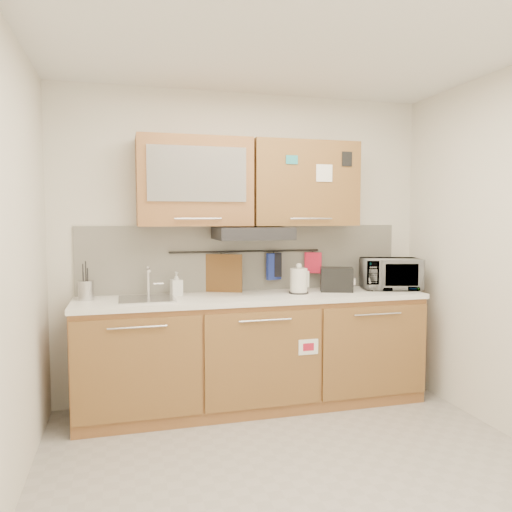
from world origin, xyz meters
TOP-DOWN VIEW (x-y plane):
  - floor at (0.00, 0.00)m, footprint 3.20×3.20m
  - ceiling at (0.00, 0.00)m, footprint 3.20×3.20m
  - wall_back at (0.00, 1.50)m, footprint 3.20×0.00m
  - wall_left at (-1.60, 0.00)m, footprint 0.00×3.00m
  - base_cabinet at (0.00, 1.19)m, footprint 2.80×0.64m
  - countertop at (0.00, 1.19)m, footprint 2.82×0.62m
  - backsplash at (0.00, 1.49)m, footprint 2.80×0.02m
  - upper_cabinets at (-0.00, 1.32)m, footprint 1.82×0.37m
  - range_hood at (0.00, 1.25)m, footprint 0.60×0.46m
  - sink at (-0.85, 1.21)m, footprint 0.42×0.40m
  - utensil_rail at (0.00, 1.45)m, footprint 1.30×0.02m
  - utensil_crock at (-1.30, 1.30)m, footprint 0.14×0.14m
  - kettle at (0.38, 1.19)m, footprint 0.19×0.18m
  - toaster at (0.73, 1.21)m, footprint 0.31×0.24m
  - microwave at (1.25, 1.22)m, footprint 0.56×0.44m
  - soap_bottle at (-0.61, 1.34)m, footprint 0.10×0.10m
  - cutting_board at (-0.22, 1.44)m, footprint 0.33×0.17m
  - oven_mitt at (0.24, 1.44)m, footprint 0.14×0.08m
  - dark_pouch at (0.24, 1.44)m, footprint 0.13×0.08m
  - pot_holder at (0.60, 1.44)m, footprint 0.15×0.08m

SIDE VIEW (x-z plane):
  - floor at x=0.00m, z-range 0.00..0.00m
  - base_cabinet at x=0.00m, z-range -0.03..0.85m
  - countertop at x=0.00m, z-range 0.88..0.92m
  - sink at x=-0.85m, z-range 0.79..1.05m
  - utensil_crock at x=-1.30m, z-range 0.85..1.15m
  - soap_bottle at x=-0.61m, z-range 0.92..1.11m
  - kettle at x=0.38m, z-range 0.89..1.15m
  - cutting_board at x=-0.22m, z-range 0.80..1.24m
  - toaster at x=0.73m, z-range 0.92..1.13m
  - microwave at x=1.25m, z-range 0.92..1.19m
  - oven_mitt at x=0.24m, z-range 1.01..1.24m
  - dark_pouch at x=0.24m, z-range 1.04..1.24m
  - pot_holder at x=0.60m, z-range 1.06..1.24m
  - backsplash at x=0.00m, z-range 0.92..1.48m
  - utensil_rail at x=0.00m, z-range 1.25..1.27m
  - wall_left at x=-1.60m, z-range -0.20..2.80m
  - wall_back at x=0.00m, z-range -0.30..2.90m
  - range_hood at x=0.00m, z-range 1.37..1.47m
  - upper_cabinets at x=0.00m, z-range 1.48..2.18m
  - ceiling at x=0.00m, z-range 2.60..2.60m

